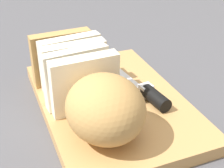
{
  "coord_description": "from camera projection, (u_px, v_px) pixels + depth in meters",
  "views": [
    {
      "loc": [
        -0.47,
        0.17,
        0.35
      ],
      "look_at": [
        0.0,
        0.0,
        0.05
      ],
      "focal_mm": 53.36,
      "sensor_mm": 36.0,
      "label": 1
    }
  ],
  "objects": [
    {
      "name": "crumb_near_knife",
      "position": [
        103.0,
        103.0,
        0.58
      ],
      "size": [
        0.0,
        0.0,
        0.0
      ],
      "primitive_type": "sphere",
      "color": "#A8753D",
      "rests_on": "cutting_board"
    },
    {
      "name": "crumb_stray_right",
      "position": [
        156.0,
        100.0,
        0.59
      ],
      "size": [
        0.0,
        0.0,
        0.0
      ],
      "primitive_type": "sphere",
      "color": "#A8753D",
      "rests_on": "cutting_board"
    },
    {
      "name": "ground_plane",
      "position": [
        112.0,
        109.0,
        0.61
      ],
      "size": [
        3.0,
        3.0,
        0.0
      ],
      "primitive_type": "plane",
      "color": "#4C4C51"
    },
    {
      "name": "crumb_stray_left",
      "position": [
        90.0,
        110.0,
        0.56
      ],
      "size": [
        0.0,
        0.0,
        0.0
      ],
      "primitive_type": "sphere",
      "color": "#A8753D",
      "rests_on": "cutting_board"
    },
    {
      "name": "crumb_near_loaf",
      "position": [
        95.0,
        89.0,
        0.62
      ],
      "size": [
        0.0,
        0.0,
        0.0
      ],
      "primitive_type": "sphere",
      "color": "#A8753D",
      "rests_on": "cutting_board"
    },
    {
      "name": "bread_loaf",
      "position": [
        89.0,
        88.0,
        0.53
      ],
      "size": [
        0.28,
        0.14,
        0.1
      ],
      "rotation": [
        0.0,
        0.0,
        0.08
      ],
      "color": "tan",
      "rests_on": "cutting_board"
    },
    {
      "name": "cutting_board",
      "position": [
        112.0,
        104.0,
        0.6
      ],
      "size": [
        0.37,
        0.25,
        0.02
      ],
      "primitive_type": "cube",
      "rotation": [
        0.0,
        0.0,
        0.02
      ],
      "color": "tan",
      "rests_on": "ground_plane"
    },
    {
      "name": "bread_knife",
      "position": [
        143.0,
        89.0,
        0.6
      ],
      "size": [
        0.29,
        0.06,
        0.02
      ],
      "rotation": [
        0.0,
        0.0,
        0.15
      ],
      "color": "silver",
      "rests_on": "cutting_board"
    }
  ]
}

